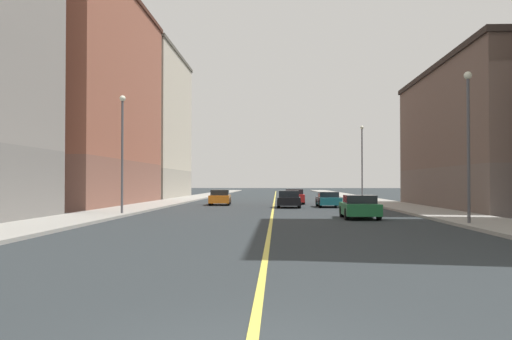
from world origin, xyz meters
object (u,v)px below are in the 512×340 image
object	(u,v)px
car_orange	(220,198)
building_left_mid	(495,137)
car_green	(360,207)
car_black	(289,200)
building_right_midblock	(80,99)
street_lamp_left_near	(468,131)
street_lamp_left_far	(362,156)
car_teal	(328,200)
car_red	(294,197)
building_right_distant	(143,126)
street_lamp_right_near	(122,142)

from	to	relation	value
car_orange	building_left_mid	bearing A→B (deg)	-16.40
car_green	car_black	bearing A→B (deg)	104.90
building_left_mid	building_right_midblock	distance (m)	34.34
building_left_mid	car_black	bearing A→B (deg)	174.81
building_right_midblock	street_lamp_left_near	bearing A→B (deg)	-40.78
building_right_midblock	car_green	xyz separation A→B (m)	(21.75, -17.11, -8.67)
street_lamp_left_far	car_orange	size ratio (longest dim) A/B	1.68
street_lamp_left_far	car_black	bearing A→B (deg)	-120.07
car_teal	car_black	world-z (taller)	car_black
building_left_mid	car_red	xyz separation A→B (m)	(-15.00, 8.79, -4.78)
street_lamp_left_far	car_black	world-z (taller)	street_lamp_left_far
building_left_mid	car_green	distance (m)	17.80
building_right_distant	car_red	distance (m)	28.29
building_right_distant	street_lamp_left_far	xyz separation A→B (m)	(25.95, -13.21, -4.49)
building_right_midblock	building_right_distant	bearing A→B (deg)	90.00
building_right_distant	car_red	bearing A→B (deg)	-45.88
street_lamp_left_far	building_right_midblock	bearing A→B (deg)	-158.87
building_left_mid	street_lamp_left_near	world-z (taller)	building_left_mid
building_right_midblock	car_black	bearing A→B (deg)	-10.89
building_right_distant	car_teal	size ratio (longest dim) A/B	4.90
car_red	building_right_distant	bearing A→B (deg)	134.12
street_lamp_left_far	car_black	size ratio (longest dim) A/B	1.85
car_orange	car_red	size ratio (longest dim) A/B	1.11
building_right_distant	car_green	xyz separation A→B (m)	(21.75, -40.35, -8.63)
building_right_distant	building_left_mid	bearing A→B (deg)	-39.81
car_teal	car_black	bearing A→B (deg)	-163.02
building_right_midblock	car_black	xyz separation A→B (m)	(18.12, -3.49, -8.67)
street_lamp_left_far	car_green	world-z (taller)	street_lamp_left_far
car_orange	car_green	world-z (taller)	car_orange
car_red	car_black	distance (m)	7.40
building_right_distant	street_lamp_right_near	bearing A→B (deg)	-78.36
street_lamp_left_near	car_black	size ratio (longest dim) A/B	1.66
building_right_distant	car_green	size ratio (longest dim) A/B	5.07
car_teal	car_green	bearing A→B (deg)	-88.39
building_right_midblock	street_lamp_left_near	distance (m)	34.62
car_orange	car_green	size ratio (longest dim) A/B	1.13
street_lamp_right_near	car_black	distance (m)	15.72
building_right_distant	car_black	bearing A→B (deg)	-55.86
car_black	car_red	bearing A→B (deg)	84.99
car_orange	car_black	bearing A→B (deg)	-39.51
building_right_midblock	car_orange	world-z (taller)	building_right_midblock
building_right_distant	car_teal	distance (m)	34.54
building_left_mid	street_lamp_right_near	distance (m)	27.76
building_left_mid	building_right_midblock	world-z (taller)	building_right_midblock
street_lamp_left_near	street_lamp_left_far	xyz separation A→B (m)	(0.00, 32.41, 0.41)
car_green	car_red	bearing A→B (deg)	98.08
building_right_midblock	street_lamp_left_near	xyz separation A→B (m)	(25.95, -22.38, -4.94)
building_right_distant	car_orange	xyz separation A→B (m)	(12.12, -21.77, -8.61)
building_left_mid	car_teal	distance (m)	13.56
car_red	car_green	xyz separation A→B (m)	(2.98, -21.00, -0.04)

